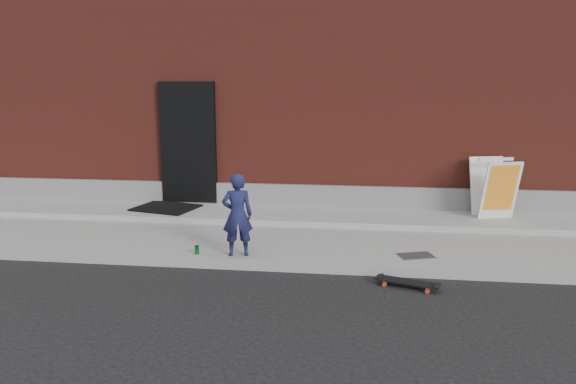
% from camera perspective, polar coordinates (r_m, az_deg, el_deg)
% --- Properties ---
extents(ground, '(80.00, 80.00, 0.00)m').
position_cam_1_polar(ground, '(7.62, 2.54, -8.27)').
color(ground, black).
rests_on(ground, ground).
extents(sidewalk, '(20.00, 3.00, 0.15)m').
position_cam_1_polar(sidewalk, '(9.02, 3.37, -4.64)').
color(sidewalk, slate).
rests_on(sidewalk, ground).
extents(apron, '(20.00, 1.20, 0.10)m').
position_cam_1_polar(apron, '(9.85, 3.76, -2.50)').
color(apron, gray).
rests_on(apron, sidewalk).
extents(building, '(20.00, 8.10, 5.00)m').
position_cam_1_polar(building, '(14.16, 5.13, 11.08)').
color(building, maroon).
rests_on(building, ground).
extents(child, '(0.48, 0.38, 1.16)m').
position_cam_1_polar(child, '(7.75, -5.17, -2.33)').
color(child, '#171940').
rests_on(child, sidewalk).
extents(skateboard, '(0.80, 0.43, 0.09)m').
position_cam_1_polar(skateboard, '(7.25, 12.03, -8.96)').
color(skateboard, red).
rests_on(skateboard, ground).
extents(pizza_sign, '(0.78, 0.86, 1.02)m').
position_cam_1_polar(pizza_sign, '(10.12, 20.23, 0.42)').
color(pizza_sign, silver).
rests_on(pizza_sign, apron).
extents(soda_can, '(0.08, 0.08, 0.12)m').
position_cam_1_polar(soda_can, '(8.02, -9.23, -5.82)').
color(soda_can, '#167027').
rests_on(soda_can, sidewalk).
extents(doormat, '(1.23, 1.09, 0.03)m').
position_cam_1_polar(doormat, '(10.46, -12.30, -1.57)').
color(doormat, black).
rests_on(doormat, apron).
extents(utility_plate, '(0.54, 0.43, 0.01)m').
position_cam_1_polar(utility_plate, '(8.03, 12.90, -6.33)').
color(utility_plate, '#4D4D51').
rests_on(utility_plate, sidewalk).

